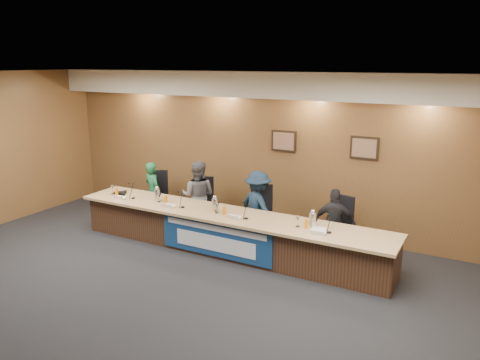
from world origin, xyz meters
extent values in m
plane|color=black|center=(0.00, 0.00, 0.00)|extent=(10.00, 10.00, 0.00)
cube|color=silver|center=(0.00, 0.00, 3.20)|extent=(10.00, 8.00, 0.04)
cube|color=brown|center=(0.00, 4.00, 1.60)|extent=(10.00, 0.04, 3.20)
cube|color=beige|center=(0.00, 3.75, 2.95)|extent=(10.00, 0.50, 0.50)
cube|color=#3D2516|center=(0.00, 2.40, 0.35)|extent=(6.00, 0.80, 0.70)
cube|color=tan|center=(0.00, 2.35, 0.72)|extent=(6.10, 0.95, 0.05)
cube|color=navy|center=(0.00, 1.99, 0.38)|extent=(2.20, 0.02, 0.65)
cube|color=silver|center=(0.00, 1.97, 0.58)|extent=(2.00, 0.01, 0.10)
cube|color=silver|center=(0.00, 1.97, 0.30)|extent=(1.60, 0.01, 0.28)
cube|color=black|center=(0.40, 3.97, 1.85)|extent=(0.52, 0.04, 0.42)
cube|color=black|center=(2.00, 3.97, 1.85)|extent=(0.52, 0.04, 0.42)
imported|color=#165831|center=(-2.25, 3.08, 0.66)|extent=(0.56, 0.46, 1.32)
imported|color=#535459|center=(-1.08, 3.08, 0.73)|extent=(0.84, 0.74, 1.46)
imported|color=#132539|center=(0.28, 3.08, 0.70)|extent=(1.04, 0.84, 1.40)
imported|color=black|center=(1.78, 3.08, 0.63)|extent=(0.79, 0.45, 1.26)
cube|color=black|center=(-2.25, 3.18, 0.48)|extent=(0.63, 0.63, 0.08)
cube|color=black|center=(-1.08, 3.18, 0.48)|extent=(0.60, 0.60, 0.08)
cube|color=black|center=(0.28, 3.18, 0.48)|extent=(0.61, 0.61, 0.08)
cube|color=black|center=(1.78, 3.18, 0.48)|extent=(0.57, 0.57, 0.08)
cube|color=white|center=(-2.28, 2.09, 0.80)|extent=(0.24, 0.08, 0.10)
cylinder|color=black|center=(-2.07, 2.26, 0.76)|extent=(0.07, 0.07, 0.02)
cylinder|color=orange|center=(-2.52, 2.28, 0.82)|extent=(0.06, 0.06, 0.15)
cylinder|color=silver|center=(-2.65, 2.30, 0.84)|extent=(0.08, 0.08, 0.18)
cube|color=white|center=(-1.11, 2.11, 0.80)|extent=(0.24, 0.08, 0.10)
cylinder|color=black|center=(-0.87, 2.25, 0.76)|extent=(0.07, 0.07, 0.02)
cylinder|color=orange|center=(-1.30, 2.31, 0.82)|extent=(0.06, 0.06, 0.15)
cylinder|color=silver|center=(-1.49, 2.33, 0.84)|extent=(0.08, 0.08, 0.18)
cube|color=white|center=(0.28, 2.13, 0.80)|extent=(0.24, 0.08, 0.10)
cylinder|color=black|center=(0.47, 2.24, 0.76)|extent=(0.07, 0.07, 0.02)
cylinder|color=orange|center=(0.03, 2.26, 0.82)|extent=(0.06, 0.06, 0.15)
cylinder|color=silver|center=(-0.14, 2.28, 0.84)|extent=(0.08, 0.08, 0.18)
cube|color=white|center=(1.81, 2.10, 0.80)|extent=(0.24, 0.08, 0.10)
cylinder|color=black|center=(1.95, 2.28, 0.76)|extent=(0.07, 0.07, 0.02)
cylinder|color=orange|center=(1.55, 2.31, 0.82)|extent=(0.06, 0.06, 0.15)
cylinder|color=silver|center=(1.40, 2.31, 0.84)|extent=(0.08, 0.08, 0.18)
cylinder|color=silver|center=(-1.53, 2.34, 0.87)|extent=(0.11, 0.11, 0.24)
cylinder|color=silver|center=(-0.23, 2.36, 0.87)|extent=(0.11, 0.11, 0.23)
cylinder|color=silver|center=(1.61, 2.45, 0.86)|extent=(0.12, 0.12, 0.23)
cylinder|color=black|center=(-2.49, 2.38, 0.78)|extent=(0.32, 0.32, 0.05)
cube|color=white|center=(1.75, 2.33, 0.75)|extent=(0.26, 0.33, 0.01)
camera|label=1|loc=(4.06, -4.50, 3.38)|focal=35.00mm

